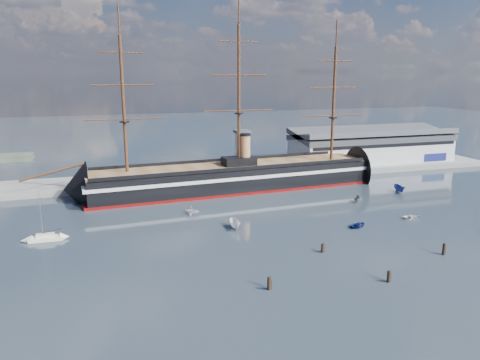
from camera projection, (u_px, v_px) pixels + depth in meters
name	position (u px, v px, depth m)	size (l,w,h in m)	color
ground	(268.00, 205.00, 129.36)	(600.00, 600.00, 0.00)	#232F39
quay	(258.00, 176.00, 165.74)	(180.00, 18.00, 2.00)	slate
warehouse	(371.00, 146.00, 181.59)	(63.00, 21.00, 11.60)	#B7BABC
quay_tower	(242.00, 151.00, 158.71)	(5.00, 5.00, 15.00)	silver
warship	(227.00, 177.00, 145.33)	(113.37, 22.01, 53.94)	black
sailboat	(45.00, 238.00, 102.21)	(7.11, 2.16, 11.34)	silver
motorboat_a	(235.00, 229.00, 110.28)	(6.59, 2.42, 2.63)	silver
motorboat_b	(358.00, 227.00, 111.46)	(3.03, 1.21, 1.41)	navy
motorboat_c	(357.00, 202.00, 132.97)	(4.98, 1.83, 1.99)	#565D66
motorboat_d	(192.00, 214.00, 121.35)	(6.15, 2.66, 2.25)	silver
motorboat_e	(412.00, 219.00, 117.65)	(2.91, 1.16, 1.36)	silver
motorboat_f	(399.00, 192.00, 143.61)	(6.70, 2.45, 2.68)	navy
piling_near_left	(269.00, 290.00, 79.38)	(0.64, 0.64, 3.06)	black
piling_near_mid	(388.00, 282.00, 82.23)	(0.64, 0.64, 2.89)	black
piling_near_right	(443.00, 255.00, 94.52)	(0.64, 0.64, 3.16)	black
piling_extra	(322.00, 252.00, 95.79)	(0.64, 0.64, 2.59)	black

